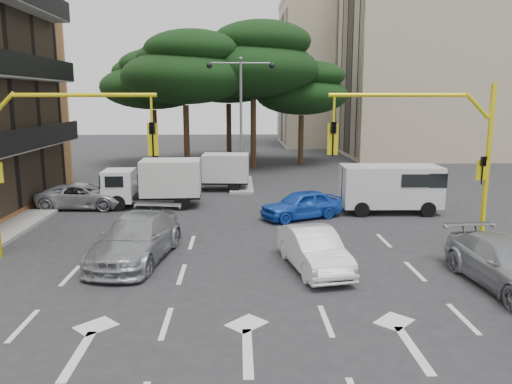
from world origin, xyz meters
TOP-DOWN VIEW (x-y plane):
  - ground at (0.00, 0.00)m, footprint 120.00×120.00m
  - median_strip at (0.00, 16.00)m, footprint 1.40×6.00m
  - apartment_beige_near at (19.95, 32.00)m, footprint 20.20×12.15m
  - apartment_beige_far at (12.95, 44.00)m, footprint 16.20×12.15m
  - pine_left_near at (-3.94, 21.96)m, footprint 9.15×9.15m
  - pine_center at (1.06, 23.96)m, footprint 9.98×9.98m
  - pine_left_far at (-6.94, 25.96)m, footprint 8.32×8.32m
  - pine_right at (5.06, 25.96)m, footprint 7.49×7.49m
  - pine_back at (-0.94, 28.96)m, footprint 9.15×9.15m
  - signal_mast_right at (6.80, 1.99)m, footprint 5.79×0.37m
  - signal_mast_left at (-6.80, 1.99)m, footprint 5.79×0.37m
  - street_lamp_center at (0.00, 16.00)m, footprint 4.16×0.36m
  - car_white_hatch at (2.25, 0.31)m, footprint 2.13×4.24m
  - car_blue_compact at (2.72, 7.26)m, footprint 4.15×2.99m
  - car_silver_wagon at (-3.70, 1.50)m, footprint 2.92×5.51m
  - car_silver_cross_a at (-8.00, 9.82)m, footprint 4.54×2.23m
  - car_silver_cross_b at (-5.00, 13.00)m, footprint 4.56×2.45m
  - car_silver_parked at (7.73, -1.45)m, footprint 2.40×5.09m
  - van_white at (7.16, 8.37)m, footprint 4.72×2.23m
  - box_truck_a at (-4.50, 10.00)m, footprint 4.98×2.22m
  - box_truck_b at (-1.74, 14.55)m, footprint 4.57×2.15m

SIDE VIEW (x-z plane):
  - ground at x=0.00m, z-range 0.00..0.00m
  - median_strip at x=0.00m, z-range 0.00..0.15m
  - car_silver_cross_a at x=-8.00m, z-range 0.00..1.24m
  - car_blue_compact at x=2.72m, z-range 0.00..1.31m
  - car_white_hatch at x=2.25m, z-range 0.00..1.34m
  - car_silver_parked at x=7.73m, z-range 0.00..1.43m
  - car_silver_cross_b at x=-5.00m, z-range 0.00..1.47m
  - car_silver_wagon at x=-3.70m, z-range 0.00..1.52m
  - box_truck_b at x=-1.74m, z-range 0.00..2.20m
  - van_white at x=7.16m, z-range 0.00..2.33m
  - box_truck_a at x=-4.50m, z-range 0.00..2.42m
  - signal_mast_right at x=6.80m, z-range 0.88..6.88m
  - signal_mast_left at x=-6.80m, z-range 0.88..6.88m
  - street_lamp_center at x=0.00m, z-range 1.54..9.31m
  - pine_right at x=5.06m, z-range 2.03..10.40m
  - pine_left_far at x=-6.94m, z-range 2.26..11.56m
  - pine_left_near at x=-3.94m, z-range 2.49..12.72m
  - pine_back at x=-0.94m, z-range 2.49..12.72m
  - pine_center at x=1.06m, z-range 2.72..13.88m
  - apartment_beige_far at x=12.95m, z-range 0.00..16.70m
  - apartment_beige_near at x=19.95m, z-range 0.00..18.70m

